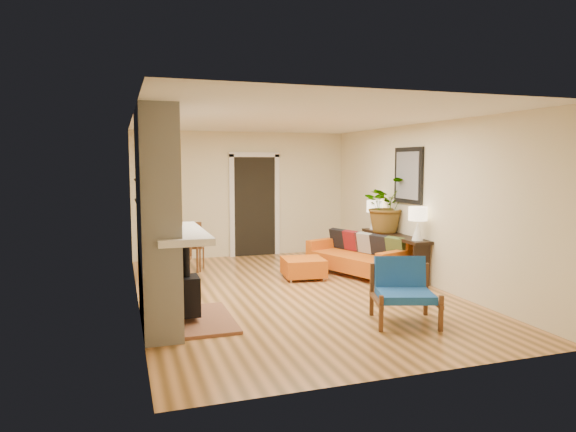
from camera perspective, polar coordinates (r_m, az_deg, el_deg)
name	(u,v)px	position (r m, az deg, el deg)	size (l,w,h in m)	color
room_shell	(279,199)	(10.37, -1.05, 1.94)	(6.50, 6.50, 6.50)	tan
fireplace	(160,224)	(6.30, -14.00, -0.86)	(1.09, 1.68, 2.60)	white
sofa	(360,256)	(9.19, 8.01, -4.42)	(1.39, 2.02, 0.73)	silver
ottoman	(303,267)	(8.79, 1.72, -5.66)	(0.75, 0.75, 0.34)	silver
blue_chair	(403,287)	(6.61, 12.65, -7.71)	(0.94, 0.92, 0.78)	brown
dining_table	(180,243)	(8.92, -11.86, -3.00)	(1.10, 1.73, 0.91)	brown
console_table	(394,243)	(9.12, 11.74, -2.93)	(0.34, 1.85, 0.72)	black
lamp_near	(418,219)	(8.46, 14.22, -0.37)	(0.30, 0.30, 0.54)	white
lamp_far	(375,211)	(9.71, 9.60, 0.53)	(0.30, 0.30, 0.54)	white
houseplant	(386,205)	(9.30, 10.87, 1.24)	(0.89, 0.77, 0.99)	#1E5919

